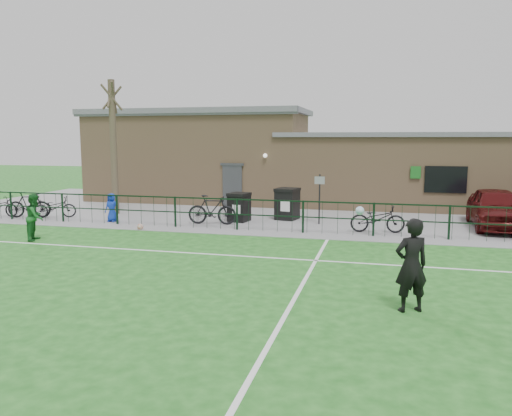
% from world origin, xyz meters
% --- Properties ---
extents(ground, '(90.00, 90.00, 0.00)m').
position_xyz_m(ground, '(0.00, 0.00, 0.00)').
color(ground, '#1A5B1B').
rests_on(ground, ground).
extents(paving_strip, '(34.00, 13.00, 0.02)m').
position_xyz_m(paving_strip, '(0.00, 13.50, 0.01)').
color(paving_strip, gray).
rests_on(paving_strip, ground).
extents(pitch_line_touch, '(28.00, 0.10, 0.01)m').
position_xyz_m(pitch_line_touch, '(0.00, 7.80, 0.00)').
color(pitch_line_touch, white).
rests_on(pitch_line_touch, ground).
extents(pitch_line_mid, '(28.00, 0.10, 0.01)m').
position_xyz_m(pitch_line_mid, '(0.00, 4.00, 0.00)').
color(pitch_line_mid, white).
rests_on(pitch_line_mid, ground).
extents(pitch_line_perp, '(0.10, 16.00, 0.01)m').
position_xyz_m(pitch_line_perp, '(2.00, 0.00, 0.00)').
color(pitch_line_perp, white).
rests_on(pitch_line_perp, ground).
extents(perimeter_fence, '(28.00, 0.10, 1.20)m').
position_xyz_m(perimeter_fence, '(0.00, 8.00, 0.60)').
color(perimeter_fence, black).
rests_on(perimeter_fence, ground).
extents(bare_tree, '(0.30, 0.30, 6.00)m').
position_xyz_m(bare_tree, '(-8.00, 10.50, 3.00)').
color(bare_tree, '#463A2A').
rests_on(bare_tree, ground).
extents(wheelie_bin_left, '(0.85, 0.93, 1.10)m').
position_xyz_m(wheelie_bin_left, '(-1.95, 9.84, 0.57)').
color(wheelie_bin_left, black).
rests_on(wheelie_bin_left, paving_strip).
extents(wheelie_bin_right, '(0.99, 1.08, 1.24)m').
position_xyz_m(wheelie_bin_right, '(-0.12, 10.85, 0.64)').
color(wheelie_bin_right, black).
rests_on(wheelie_bin_right, paving_strip).
extents(sign_post, '(0.07, 0.07, 2.00)m').
position_xyz_m(sign_post, '(1.34, 10.00, 1.02)').
color(sign_post, black).
rests_on(sign_post, paving_strip).
extents(car_maroon, '(1.96, 4.57, 1.54)m').
position_xyz_m(car_maroon, '(8.01, 10.80, 0.79)').
color(car_maroon, '#4C0D0E').
rests_on(car_maroon, paving_strip).
extents(bicycle_a, '(1.77, 0.70, 0.91)m').
position_xyz_m(bicycle_a, '(-12.50, 8.47, 0.48)').
color(bicycle_a, black).
rests_on(bicycle_a, paving_strip).
extents(bicycle_b, '(1.93, 0.97, 1.12)m').
position_xyz_m(bicycle_b, '(-11.04, 8.54, 0.58)').
color(bicycle_b, black).
rests_on(bicycle_b, paving_strip).
extents(bicycle_c, '(1.85, 1.28, 0.92)m').
position_xyz_m(bicycle_c, '(-9.95, 8.80, 0.48)').
color(bicycle_c, black).
rests_on(bicycle_c, paving_strip).
extents(bicycle_d, '(2.00, 0.71, 1.18)m').
position_xyz_m(bicycle_d, '(-2.79, 8.86, 0.61)').
color(bicycle_d, black).
rests_on(bicycle_d, paving_strip).
extents(bicycle_e, '(2.01, 0.89, 1.02)m').
position_xyz_m(bicycle_e, '(3.63, 8.71, 0.53)').
color(bicycle_e, black).
rests_on(bicycle_e, paving_strip).
extents(spectator_child, '(0.58, 0.39, 1.17)m').
position_xyz_m(spectator_child, '(-7.03, 8.50, 0.61)').
color(spectator_child, '#1235AE').
rests_on(spectator_child, paving_strip).
extents(goalkeeper_kick, '(1.66, 3.33, 1.89)m').
position_xyz_m(goalkeeper_kick, '(4.34, 0.36, 0.96)').
color(goalkeeper_kick, black).
rests_on(goalkeeper_kick, ground).
extents(outfield_player, '(0.80, 0.91, 1.58)m').
position_xyz_m(outfield_player, '(-7.60, 4.55, 0.79)').
color(outfield_player, '#1B6025').
rests_on(outfield_player, ground).
extents(ball_ground, '(0.24, 0.24, 0.24)m').
position_xyz_m(ball_ground, '(-5.06, 7.13, 0.12)').
color(ball_ground, silver).
rests_on(ball_ground, ground).
extents(clubhouse, '(24.25, 5.40, 4.96)m').
position_xyz_m(clubhouse, '(-0.88, 16.50, 2.22)').
color(clubhouse, tan).
rests_on(clubhouse, ground).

